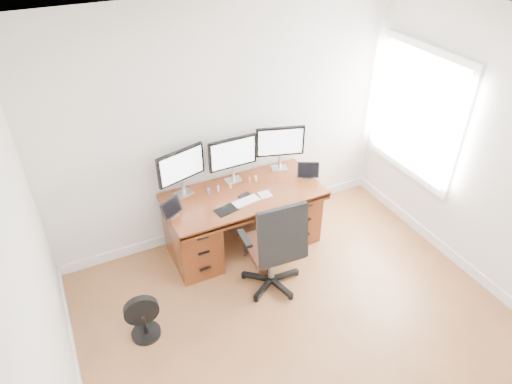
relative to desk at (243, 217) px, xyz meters
name	(u,v)px	position (x,y,z in m)	size (l,w,h in m)	color
ground	(331,369)	(0.00, -1.83, -0.40)	(4.50, 4.50, 0.00)	#8F5D37
back_wall	(225,125)	(0.00, 0.42, 0.95)	(4.00, 0.10, 2.70)	white
desk	(243,217)	(0.00, 0.00, 0.00)	(1.70, 0.80, 0.75)	#5F2A13
office_chair	(274,260)	(0.00, -0.74, -0.03)	(0.66, 0.64, 1.13)	black
floor_fan	(143,318)	(-1.36, -0.76, -0.17)	(0.33, 0.27, 0.47)	black
monitor_left	(181,167)	(-0.58, 0.24, 0.68)	(0.54, 0.19, 0.53)	silver
monitor_center	(233,154)	(0.00, 0.24, 0.68)	(0.55, 0.14, 0.53)	silver
monitor_right	(280,143)	(0.58, 0.24, 0.68)	(0.54, 0.19, 0.53)	silver
tablet_left	(172,209)	(-0.81, -0.08, 0.43)	(0.24, 0.17, 0.19)	silver
tablet_right	(309,171)	(0.78, -0.08, 0.43)	(0.24, 0.17, 0.19)	silver
keyboard	(246,201)	(-0.05, -0.19, 0.36)	(0.29, 0.12, 0.01)	silver
trackpad	(265,195)	(0.19, -0.17, 0.35)	(0.13, 0.13, 0.01)	silver
drawing_tablet	(226,210)	(-0.29, -0.23, 0.35)	(0.23, 0.14, 0.01)	black
phone	(244,195)	(-0.02, -0.08, 0.35)	(0.13, 0.07, 0.01)	black
figurine_blue	(209,191)	(-0.34, 0.12, 0.39)	(0.03, 0.03, 0.07)	#5C77E8
figurine_purple	(218,188)	(-0.23, 0.12, 0.39)	(0.03, 0.03, 0.07)	#906BDF
figurine_orange	(230,185)	(-0.09, 0.12, 0.39)	(0.03, 0.03, 0.07)	#F4B259
figurine_brown	(250,180)	(0.14, 0.12, 0.39)	(0.03, 0.03, 0.07)	#966B42
figurine_yellow	(256,178)	(0.22, 0.12, 0.39)	(0.03, 0.03, 0.07)	#DFD35E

